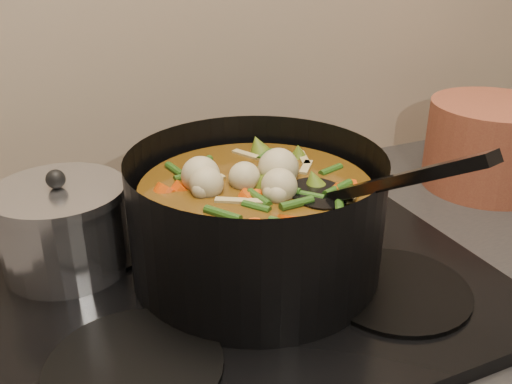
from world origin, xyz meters
name	(u,v)px	position (x,y,z in m)	size (l,w,h in m)	color
stovetop	(233,273)	(0.00, 1.93, 0.92)	(0.62, 0.54, 0.03)	black
stockpot	(257,219)	(0.03, 1.92, 1.00)	(0.33, 0.41, 0.23)	black
saucepan	(64,227)	(-0.19, 2.02, 0.99)	(0.16, 0.16, 0.14)	silver
terracotta_crock	(489,145)	(0.52, 2.03, 0.98)	(0.21, 0.21, 0.15)	brown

